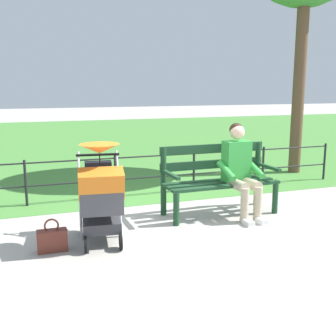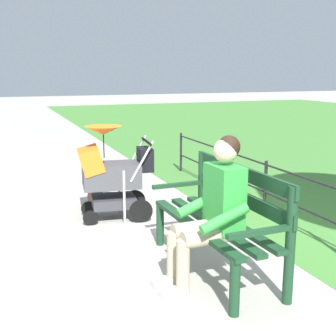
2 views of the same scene
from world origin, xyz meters
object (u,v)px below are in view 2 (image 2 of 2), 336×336
park_bench (223,214)px  person_on_bench (213,208)px  handbag (95,198)px  stroller (111,172)px

park_bench → person_on_bench: bearing=135.3°
person_on_bench → handbag: size_ratio=3.45×
park_bench → person_on_bench: size_ratio=1.26×
stroller → handbag: (0.56, 0.09, -0.47)m
handbag → park_bench: bearing=-163.6°
person_on_bench → park_bench: bearing=-44.7°
person_on_bench → stroller: size_ratio=1.11×
park_bench → handbag: 2.44m
person_on_bench → handbag: person_on_bench is taller
park_bench → stroller: stroller is taller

